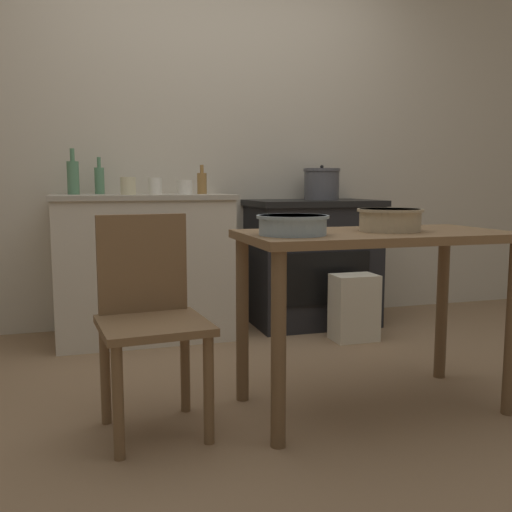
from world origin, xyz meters
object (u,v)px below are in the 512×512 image
at_px(stock_pot, 322,184).
at_px(bottle_left, 73,177).
at_px(chair, 150,314).
at_px(bottle_far_left, 202,183).
at_px(stove, 312,262).
at_px(work_table, 375,262).
at_px(cup_center_right, 128,186).
at_px(cup_center, 185,187).
at_px(cup_center_left, 155,186).
at_px(bottle_mid_left, 99,180).
at_px(flour_sack, 354,307).
at_px(mixing_bowl_small, 390,219).
at_px(mixing_bowl_large, 293,224).

relative_size(stock_pot, bottle_left, 0.91).
height_order(chair, bottle_left, bottle_left).
bearing_deg(bottle_far_left, stove, -1.40).
relative_size(work_table, cup_center_right, 10.71).
bearing_deg(work_table, cup_center, 113.51).
height_order(cup_center_left, cup_center_right, cup_center_right).
bearing_deg(chair, stock_pot, 41.93).
xyz_separation_m(work_table, bottle_mid_left, (-1.06, 1.61, 0.35)).
xyz_separation_m(chair, stock_pot, (1.36, 1.47, 0.50)).
bearing_deg(cup_center_left, flour_sack, -21.00).
relative_size(bottle_far_left, cup_center_right, 1.76).
relative_size(work_table, bottle_left, 4.03).
relative_size(work_table, cup_center_left, 10.92).
relative_size(stove, bottle_left, 3.09).
bearing_deg(bottle_far_left, bottle_mid_left, 169.22).
bearing_deg(mixing_bowl_small, cup_center, 115.97).
bearing_deg(stove, mixing_bowl_small, -100.14).
height_order(stove, bottle_far_left, bottle_far_left).
bearing_deg(cup_center_left, bottle_mid_left, 150.85).
height_order(bottle_far_left, bottle_mid_left, bottle_mid_left).
bearing_deg(bottle_mid_left, stove, -5.69).
bearing_deg(mixing_bowl_large, cup_center_left, 103.06).
distance_m(stock_pot, cup_center_right, 1.34).
xyz_separation_m(work_table, cup_center_right, (-0.90, 1.36, 0.31)).
distance_m(mixing_bowl_large, cup_center_right, 1.51).
xyz_separation_m(stove, cup_center_left, (-1.07, -0.04, 0.52)).
height_order(bottle_mid_left, cup_center, bottle_mid_left).
bearing_deg(mixing_bowl_large, work_table, 7.64).
height_order(work_table, bottle_left, bottle_left).
height_order(mixing_bowl_large, bottle_far_left, bottle_far_left).
xyz_separation_m(flour_sack, cup_center_left, (-1.15, 0.44, 0.74)).
bearing_deg(stove, cup_center, -170.05).
height_order(stove, chair, stove).
bearing_deg(mixing_bowl_large, cup_center_right, 109.88).
bearing_deg(flour_sack, bottle_mid_left, 157.11).
relative_size(stove, chair, 1.02).
xyz_separation_m(stove, bottle_left, (-1.55, 0.09, 0.58)).
height_order(mixing_bowl_large, bottle_mid_left, bottle_mid_left).
relative_size(mixing_bowl_small, cup_center_right, 2.64).
height_order(chair, mixing_bowl_small, mixing_bowl_small).
height_order(mixing_bowl_small, bottle_far_left, bottle_far_left).
height_order(cup_center_left, cup_center, cup_center_left).
bearing_deg(bottle_mid_left, cup_center, -31.32).
bearing_deg(mixing_bowl_small, work_table, -178.78).
bearing_deg(bottle_mid_left, stock_pot, -2.56).
bearing_deg(work_table, cup_center_left, 117.20).
distance_m(flour_sack, bottle_far_left, 1.24).
bearing_deg(stove, bottle_mid_left, 174.31).
bearing_deg(bottle_far_left, stock_pot, 3.57).
bearing_deg(chair, mixing_bowl_small, -9.46).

